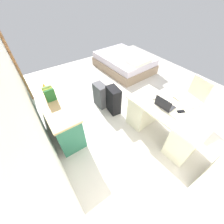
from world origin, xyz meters
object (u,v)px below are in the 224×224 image
at_px(suitcase_spare_grey, 101,95).
at_px(laptop, 164,105).
at_px(suitcase_black, 113,100).
at_px(bed, 124,62).
at_px(desk, 163,122).
at_px(office_chair, 190,101).
at_px(cell_phone_near_laptop, 181,111).
at_px(computer_mouse, 154,98).
at_px(credenza, 56,111).
at_px(figurine_small, 44,85).

height_order(suitcase_spare_grey, laptop, laptop).
xyz_separation_m(suitcase_black, suitcase_spare_grey, (0.36, 0.13, -0.03)).
height_order(bed, suitcase_spare_grey, suitcase_spare_grey).
xyz_separation_m(desk, office_chair, (0.05, -0.93, 0.04)).
relative_size(bed, suitcase_black, 2.97).
relative_size(suitcase_black, cell_phone_near_laptop, 4.85).
distance_m(bed, computer_mouse, 2.63).
relative_size(suitcase_spare_grey, cell_phone_near_laptop, 4.43).
distance_m(office_chair, cell_phone_near_laptop, 0.89).
bearing_deg(cell_phone_near_laptop, credenza, 70.26).
xyz_separation_m(credenza, figurine_small, (0.37, 0.00, 0.43)).
height_order(suitcase_black, suitcase_spare_grey, suitcase_black).
relative_size(suitcase_black, suitcase_spare_grey, 1.09).
bearing_deg(bed, suitcase_black, 134.84).
bearing_deg(computer_mouse, suitcase_spare_grey, 20.23).
xyz_separation_m(office_chair, computer_mouse, (0.30, 0.92, 0.33)).
height_order(computer_mouse, figurine_small, figurine_small).
relative_size(desk, suitcase_black, 2.24).
bearing_deg(laptop, computer_mouse, -5.32).
bearing_deg(laptop, bed, -24.75).
height_order(desk, office_chair, office_chair).
distance_m(suitcase_black, computer_mouse, 0.96).
relative_size(bed, suitcase_spare_grey, 3.25).
distance_m(computer_mouse, figurine_small, 2.19).
bearing_deg(office_chair, suitcase_spare_grey, 44.82).
bearing_deg(office_chair, figurine_small, 54.38).
bearing_deg(credenza, figurine_small, 0.24).
distance_m(suitcase_spare_grey, laptop, 1.56).
distance_m(desk, computer_mouse, 0.50).
relative_size(bed, cell_phone_near_laptop, 14.41).
relative_size(office_chair, suitcase_black, 1.43).
bearing_deg(desk, computer_mouse, -1.25).
bearing_deg(desk, cell_phone_near_laptop, -141.91).
bearing_deg(laptop, desk, -168.94).
distance_m(desk, cell_phone_near_laptop, 0.41).
distance_m(office_chair, figurine_small, 3.12).
xyz_separation_m(suitcase_spare_grey, figurine_small, (0.37, 1.09, 0.51)).
bearing_deg(computer_mouse, bed, -30.40).
distance_m(suitcase_black, suitcase_spare_grey, 0.38).
relative_size(desk, suitcase_spare_grey, 2.45).
bearing_deg(bed, credenza, 113.09).
bearing_deg(figurine_small, desk, -139.44).
height_order(desk, suitcase_black, desk).
bearing_deg(figurine_small, cell_phone_near_laptop, -139.64).
bearing_deg(computer_mouse, desk, 175.04).
bearing_deg(cell_phone_near_laptop, figurine_small, 64.49).
xyz_separation_m(bed, suitcase_black, (-1.53, 1.54, 0.09)).
height_order(bed, suitcase_black, suitcase_black).
bearing_deg(figurine_small, suitcase_black, -120.69).
bearing_deg(cell_phone_near_laptop, suitcase_black, 45.16).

